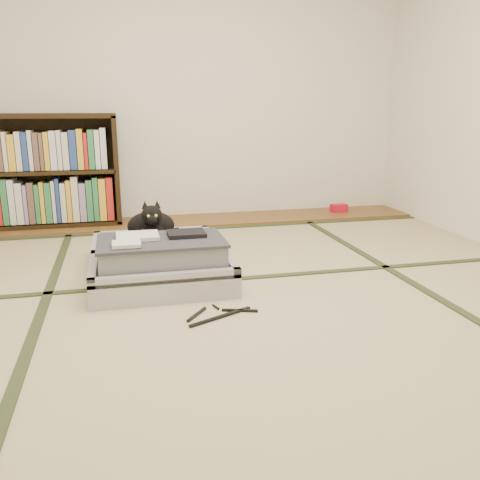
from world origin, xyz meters
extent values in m
plane|color=tan|center=(0.00, 0.00, 0.00)|extent=(4.50, 4.50, 0.00)
cube|color=brown|center=(0.00, 2.00, 0.01)|extent=(4.00, 0.50, 0.02)
cube|color=red|center=(1.42, 2.03, 0.06)|extent=(0.16, 0.10, 0.07)
plane|color=silver|center=(0.00, 2.25, 1.20)|extent=(4.00, 0.00, 4.00)
cube|color=#2D381E|center=(-1.00, 0.00, 0.00)|extent=(0.05, 4.50, 0.01)
cube|color=#2D381E|center=(1.00, 0.00, 0.00)|extent=(0.05, 4.50, 0.01)
cube|color=#2D381E|center=(0.00, 0.40, 0.00)|extent=(4.00, 0.05, 0.01)
cube|color=#2D381E|center=(0.00, 1.70, 0.00)|extent=(4.00, 0.05, 0.01)
cube|color=black|center=(-0.60, 2.07, 0.47)|extent=(0.04, 0.31, 0.88)
cube|color=black|center=(-1.27, 2.07, 0.03)|extent=(1.37, 0.31, 0.04)
cube|color=black|center=(-1.27, 2.07, 0.91)|extent=(1.37, 0.31, 0.04)
cube|color=black|center=(-1.27, 2.07, 0.47)|extent=(1.31, 0.31, 0.03)
cube|color=black|center=(-1.27, 2.22, 0.47)|extent=(1.37, 0.02, 0.88)
cube|color=gray|center=(-1.27, 2.05, 0.25)|extent=(1.23, 0.22, 0.37)
cube|color=gray|center=(-1.27, 2.05, 0.66)|extent=(1.23, 0.22, 0.33)
cube|color=#A7A6AB|center=(-0.39, 0.35, 0.07)|extent=(0.77, 0.51, 0.13)
cube|color=#313038|center=(-0.39, 0.35, 0.10)|extent=(0.69, 0.43, 0.10)
cube|color=#A7A6AB|center=(-0.39, 0.11, 0.14)|extent=(0.77, 0.04, 0.05)
cube|color=#A7A6AB|center=(-0.39, 0.59, 0.14)|extent=(0.77, 0.04, 0.05)
cube|color=#A7A6AB|center=(-0.75, 0.35, 0.14)|extent=(0.04, 0.51, 0.05)
cube|color=#A7A6AB|center=(-0.02, 0.35, 0.14)|extent=(0.04, 0.51, 0.05)
cube|color=#A7A6AB|center=(-0.39, 0.86, 0.07)|extent=(0.77, 0.51, 0.13)
cube|color=#313038|center=(-0.39, 0.86, 0.10)|extent=(0.69, 0.43, 0.10)
cube|color=#A7A6AB|center=(-0.39, 0.63, 0.14)|extent=(0.77, 0.04, 0.05)
cube|color=#A7A6AB|center=(-0.39, 1.10, 0.14)|extent=(0.77, 0.04, 0.05)
cube|color=#A7A6AB|center=(-0.75, 0.86, 0.14)|extent=(0.04, 0.51, 0.05)
cube|color=#A7A6AB|center=(-0.02, 0.86, 0.14)|extent=(0.04, 0.51, 0.05)
cylinder|color=black|center=(-0.39, 0.61, 0.14)|extent=(0.70, 0.02, 0.02)
cube|color=gray|center=(-0.39, 0.35, 0.20)|extent=(0.66, 0.40, 0.13)
cube|color=#313138|center=(-0.39, 0.35, 0.27)|extent=(0.68, 0.42, 0.02)
cube|color=silver|center=(-0.51, 0.40, 0.29)|extent=(0.23, 0.19, 0.02)
cube|color=black|center=(-0.25, 0.40, 0.29)|extent=(0.21, 0.16, 0.02)
cube|color=silver|center=(-0.57, 0.25, 0.29)|extent=(0.14, 0.12, 0.02)
cube|color=white|center=(-0.62, 0.10, 0.07)|extent=(0.06, 0.01, 0.04)
cube|color=white|center=(-0.49, 0.10, 0.06)|extent=(0.05, 0.01, 0.04)
cube|color=orange|center=(-0.13, 0.10, 0.07)|extent=(0.05, 0.01, 0.04)
cube|color=#197F33|center=(-0.20, 0.10, 0.09)|extent=(0.04, 0.01, 0.03)
ellipsoid|color=black|center=(-0.41, 0.87, 0.24)|extent=(0.30, 0.20, 0.19)
ellipsoid|color=black|center=(-0.41, 0.79, 0.22)|extent=(0.15, 0.11, 0.11)
ellipsoid|color=black|center=(-0.41, 0.76, 0.33)|extent=(0.13, 0.12, 0.12)
sphere|color=black|center=(-0.41, 0.70, 0.31)|extent=(0.06, 0.06, 0.06)
cone|color=black|center=(-0.45, 0.78, 0.39)|extent=(0.05, 0.06, 0.06)
cone|color=black|center=(-0.37, 0.78, 0.39)|extent=(0.05, 0.06, 0.06)
sphere|color=#A5BF33|center=(-0.43, 0.70, 0.34)|extent=(0.02, 0.02, 0.02)
sphere|color=#A5BF33|center=(-0.39, 0.70, 0.34)|extent=(0.02, 0.02, 0.02)
cylinder|color=black|center=(-0.31, 0.97, 0.17)|extent=(0.18, 0.11, 0.03)
torus|color=white|center=(-0.23, 0.88, 0.15)|extent=(0.11, 0.11, 0.01)
torus|color=white|center=(-0.22, 0.88, 0.17)|extent=(0.09, 0.09, 0.01)
cube|color=black|center=(-0.16, -0.13, 0.01)|extent=(0.33, 0.17, 0.01)
cube|color=black|center=(-0.27, -0.08, 0.01)|extent=(0.12, 0.15, 0.01)
cube|color=black|center=(-0.05, -0.08, 0.01)|extent=(0.17, 0.07, 0.01)
cylinder|color=black|center=(-0.16, -0.01, 0.01)|extent=(0.03, 0.06, 0.01)
camera|label=1|loc=(-0.59, -2.33, 0.97)|focal=38.00mm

